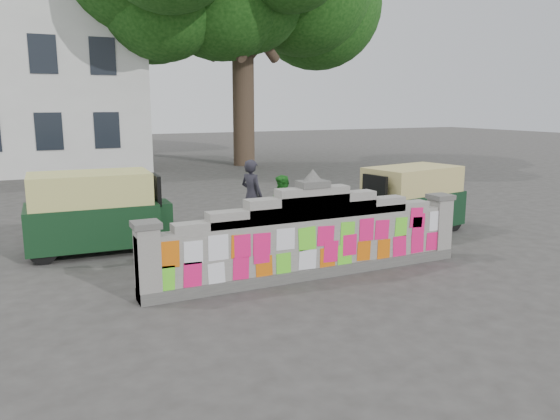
{
  "coord_description": "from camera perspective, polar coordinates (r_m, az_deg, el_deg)",
  "views": [
    {
      "loc": [
        -4.79,
        -8.5,
        3.16
      ],
      "look_at": [
        -0.17,
        1.0,
        1.1
      ],
      "focal_mm": 35.0,
      "sensor_mm": 36.0,
      "label": 1
    }
  ],
  "objects": [
    {
      "name": "cyclist_bike",
      "position": [
        12.72,
        -2.95,
        -1.09
      ],
      "size": [
        1.97,
        1.33,
        0.98
      ],
      "primitive_type": "imported",
      "rotation": [
        0.0,
        0.0,
        1.97
      ],
      "color": "black",
      "rests_on": "ground"
    },
    {
      "name": "ground",
      "position": [
        10.26,
        3.33,
        -6.93
      ],
      "size": [
        100.0,
        100.0,
        0.0
      ],
      "primitive_type": "plane",
      "color": "#383533",
      "rests_on": "ground"
    },
    {
      "name": "pedestrian",
      "position": [
        12.98,
        0.33,
        0.34
      ],
      "size": [
        0.85,
        0.92,
        1.5
      ],
      "primitive_type": "imported",
      "rotation": [
        0.0,
        0.0,
        -1.06
      ],
      "color": "#227F22",
      "rests_on": "ground"
    },
    {
      "name": "rickshaw_left",
      "position": [
        12.38,
        -18.71,
        -0.09
      ],
      "size": [
        3.16,
        1.58,
        1.73
      ],
      "rotation": [
        0.0,
        0.0,
        -0.05
      ],
      "color": "#113319",
      "rests_on": "ground"
    },
    {
      "name": "parapet_wall",
      "position": [
        10.05,
        3.39,
        -2.87
      ],
      "size": [
        6.48,
        0.44,
        2.01
      ],
      "color": "#4C4C49",
      "rests_on": "ground"
    },
    {
      "name": "rickshaw_right",
      "position": [
        13.89,
        13.4,
        1.16
      ],
      "size": [
        3.04,
        1.8,
        1.64
      ],
      "rotation": [
        0.0,
        0.0,
        3.32
      ],
      "color": "black",
      "rests_on": "ground"
    },
    {
      "name": "cyclist_rider",
      "position": [
        12.66,
        -2.96,
        0.42
      ],
      "size": [
        0.6,
        0.71,
        1.66
      ],
      "primitive_type": "imported",
      "rotation": [
        0.0,
        0.0,
        1.97
      ],
      "color": "#23222A",
      "rests_on": "ground"
    }
  ]
}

